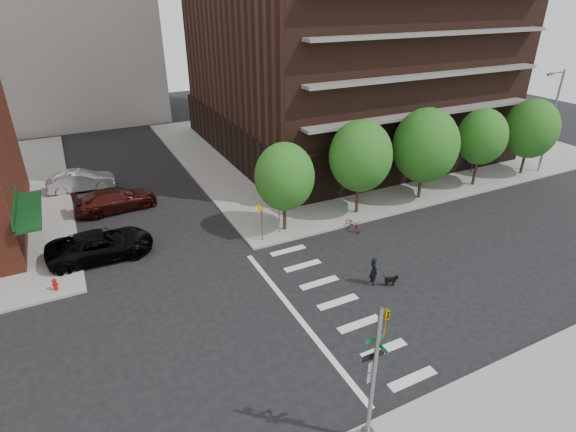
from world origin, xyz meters
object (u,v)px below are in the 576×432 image
(parked_car_maroon, at_px, (116,199))
(parked_car_silver, at_px, (81,181))
(traffic_signal, at_px, (373,387))
(parked_car_black, at_px, (101,245))
(dog_walker, at_px, (374,271))
(scooter, at_px, (353,224))
(fire_hydrant, at_px, (55,284))
(pedestrian_far, at_px, (471,161))

(parked_car_maroon, height_order, parked_car_silver, same)
(traffic_signal, height_order, parked_car_black, traffic_signal)
(parked_car_black, xyz_separation_m, dog_walker, (13.45, -9.96, -0.01))
(parked_car_maroon, bearing_deg, scooter, -131.88)
(fire_hydrant, distance_m, parked_car_black, 3.87)
(pedestrian_far, bearing_deg, dog_walker, -84.80)
(parked_car_black, relative_size, parked_car_silver, 1.20)
(parked_car_silver, height_order, pedestrian_far, pedestrian_far)
(parked_car_black, distance_m, dog_walker, 16.73)
(parked_car_silver, bearing_deg, pedestrian_far, -105.85)
(dog_walker, bearing_deg, pedestrian_far, -50.54)
(fire_hydrant, height_order, scooter, fire_hydrant)
(parked_car_silver, xyz_separation_m, pedestrian_far, (32.28, -11.54, 0.23))
(traffic_signal, bearing_deg, dog_walker, 52.67)
(pedestrian_far, bearing_deg, parked_car_silver, -133.78)
(parked_car_silver, distance_m, pedestrian_far, 34.28)
(parked_car_black, xyz_separation_m, parked_car_maroon, (1.83, 6.74, -0.01))
(parked_car_black, bearing_deg, parked_car_maroon, -14.24)
(parked_car_black, height_order, scooter, parked_car_black)
(parked_car_maroon, distance_m, dog_walker, 20.34)
(pedestrian_far, bearing_deg, fire_hydrant, -108.85)
(traffic_signal, distance_m, parked_car_silver, 31.02)
(parked_car_maroon, xyz_separation_m, pedestrian_far, (30.20, -6.26, 0.23))
(traffic_signal, relative_size, dog_walker, 3.50)
(parked_car_black, height_order, parked_car_silver, parked_car_black)
(parked_car_silver, xyz_separation_m, dog_walker, (13.70, -21.97, -0.00))
(fire_hydrant, distance_m, pedestrian_far, 34.91)
(parked_car_maroon, height_order, pedestrian_far, pedestrian_far)
(traffic_signal, relative_size, parked_car_black, 0.96)
(parked_car_black, xyz_separation_m, pedestrian_far, (32.03, 0.47, 0.21))
(scooter, bearing_deg, fire_hydrant, 172.77)
(traffic_signal, bearing_deg, scooter, 57.77)
(scooter, relative_size, dog_walker, 0.94)
(parked_car_silver, bearing_deg, parked_car_black, -174.98)
(fire_hydrant, distance_m, parked_car_maroon, 10.51)
(parked_car_black, height_order, parked_car_maroon, parked_car_black)
(dog_walker, bearing_deg, scooter, -14.10)
(traffic_signal, distance_m, parked_car_black, 19.53)
(parked_car_maroon, xyz_separation_m, scooter, (14.29, -10.76, -0.44))
(traffic_signal, bearing_deg, parked_car_silver, 104.11)
(parked_car_maroon, xyz_separation_m, parked_car_silver, (-2.08, 5.28, -0.00))
(scooter, bearing_deg, parked_car_maroon, 139.73)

